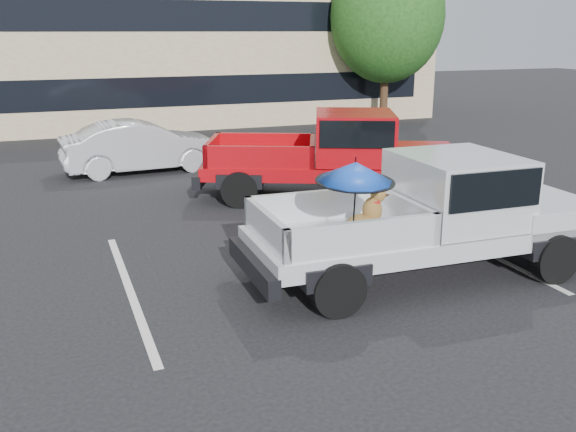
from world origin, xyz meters
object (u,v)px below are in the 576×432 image
Objects in this scene: red_pickup at (346,152)px; silver_sedan at (142,146)px; silver_pickup at (443,209)px; tree_right at (387,16)px; tree_back at (251,15)px.

red_pickup reaches higher than silver_sedan.
silver_pickup is 0.92× the size of red_pickup.
silver_sedan is (-10.55, -5.73, -3.52)m from tree_right.
silver_sedan is (-3.23, 9.31, -0.36)m from silver_pickup.
tree_right reaches higher than silver_sedan.
tree_back is 16.10m from silver_sedan.
silver_pickup is at bearing -115.94° from tree_right.
tree_right is 8.55m from tree_back.
tree_back is at bearing 110.56° from tree_right.
silver_sedan is at bearing -151.50° from tree_right.
tree_back reaches higher than red_pickup.
red_pickup is 1.49× the size of silver_sedan.
silver_pickup is 1.36× the size of silver_sedan.
tree_right is 12.51m from silver_sedan.
silver_pickup reaches higher than red_pickup.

